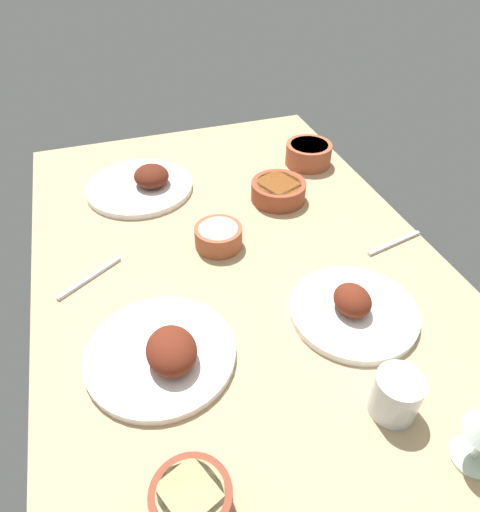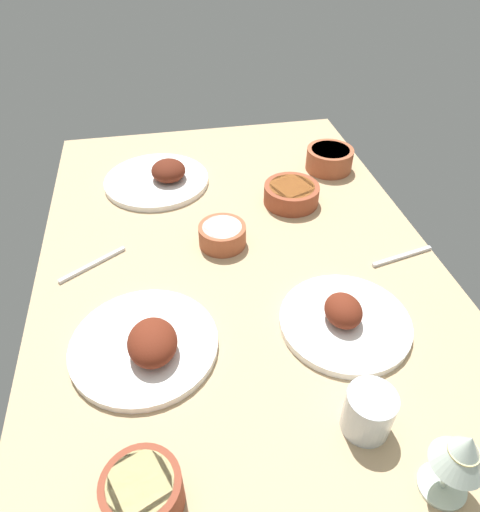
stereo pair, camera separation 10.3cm
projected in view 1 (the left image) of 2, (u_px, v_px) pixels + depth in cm
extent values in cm
cube|color=tan|center=(240.00, 269.00, 105.90)|extent=(140.00, 90.00, 4.00)
cylinder|color=white|center=(140.00, 187.00, 127.42)|extent=(29.05, 29.05, 1.60)
ellipsoid|color=#511E11|center=(151.00, 176.00, 125.65)|extent=(10.28, 9.42, 5.34)
cylinder|color=white|center=(354.00, 311.00, 92.17)|extent=(25.57, 25.57, 1.60)
ellipsoid|color=#602314|center=(352.00, 300.00, 90.01)|extent=(8.37, 7.09, 5.39)
cylinder|color=white|center=(161.00, 354.00, 84.18)|extent=(27.53, 27.53, 1.60)
ellipsoid|color=#602314|center=(172.00, 351.00, 80.34)|extent=(10.69, 8.89, 6.05)
cylinder|color=brown|center=(192.00, 503.00, 62.49)|extent=(11.23, 11.23, 6.20)
cylinder|color=#D6BC70|center=(191.00, 494.00, 60.80)|extent=(9.21, 9.21, 1.00)
cylinder|color=#A35133|center=(219.00, 237.00, 107.76)|extent=(11.15, 11.15, 5.06)
cylinder|color=white|center=(218.00, 230.00, 106.44)|extent=(9.15, 9.15, 1.00)
cylinder|color=brown|center=(278.00, 191.00, 122.66)|extent=(14.48, 14.48, 5.15)
cylinder|color=brown|center=(279.00, 184.00, 121.31)|extent=(11.88, 11.88, 1.00)
cylinder|color=#A35133|center=(308.00, 154.00, 136.95)|extent=(13.45, 13.45, 6.35)
cylinder|color=#DBCC7A|center=(309.00, 146.00, 135.21)|extent=(11.03, 11.03, 1.00)
cylinder|color=silver|center=(473.00, 457.00, 70.20)|extent=(7.00, 7.00, 0.50)
cylinder|color=silver|center=(396.00, 395.00, 73.95)|extent=(7.85, 7.85, 8.20)
cube|color=silver|center=(90.00, 278.00, 100.23)|extent=(9.82, 14.36, 0.80)
cube|color=silver|center=(394.00, 243.00, 109.36)|extent=(4.28, 15.88, 0.80)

